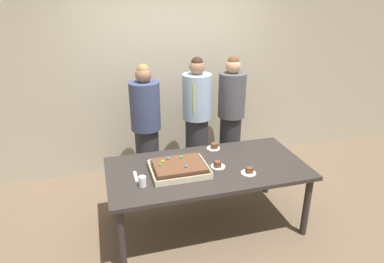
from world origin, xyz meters
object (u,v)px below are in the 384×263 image
object	(u,v)px
plated_slice_near_right	(218,165)
person_green_shirt_behind	(197,120)
sheet_cake	(179,168)
plated_slice_near_left	(249,172)
party_table	(207,173)
cake_server_utensil	(136,176)
drink_cup_nearest	(142,181)
plated_slice_far_left	(214,147)
person_striped_tie_right	(146,127)
person_serving_front	(231,116)

from	to	relation	value
plated_slice_near_right	person_green_shirt_behind	world-z (taller)	person_green_shirt_behind
sheet_cake	person_green_shirt_behind	bearing A→B (deg)	64.51
plated_slice_near_left	party_table	bearing A→B (deg)	145.42
cake_server_utensil	person_green_shirt_behind	distance (m)	1.37
plated_slice_near_right	drink_cup_nearest	size ratio (longest dim) A/B	1.50
plated_slice_near_right	person_green_shirt_behind	xyz separation A→B (m)	(0.08, 1.04, 0.11)
drink_cup_nearest	person_green_shirt_behind	bearing A→B (deg)	53.59
party_table	plated_slice_far_left	distance (m)	0.45
plated_slice_near_right	person_striped_tie_right	bearing A→B (deg)	118.70
party_table	plated_slice_near_left	world-z (taller)	plated_slice_near_left
party_table	sheet_cake	bearing A→B (deg)	-175.96
party_table	person_striped_tie_right	xyz separation A→B (m)	(-0.47, 1.01, 0.18)
cake_server_utensil	person_serving_front	bearing A→B (deg)	37.05
plated_slice_near_left	person_serving_front	distance (m)	1.36
party_table	cake_server_utensil	world-z (taller)	cake_server_utensil
party_table	cake_server_utensil	size ratio (longest dim) A/B	10.24
party_table	person_serving_front	bearing A→B (deg)	57.41
drink_cup_nearest	person_green_shirt_behind	xyz separation A→B (m)	(0.88, 1.19, 0.08)
cake_server_utensil	person_green_shirt_behind	size ratio (longest dim) A/B	0.12
plated_slice_near_right	drink_cup_nearest	distance (m)	0.81
plated_slice_near_left	person_serving_front	bearing A→B (deg)	75.85
plated_slice_near_right	sheet_cake	bearing A→B (deg)	177.88
party_table	person_serving_front	distance (m)	1.29
party_table	person_green_shirt_behind	world-z (taller)	person_green_shirt_behind
party_table	plated_slice_near_right	world-z (taller)	plated_slice_near_right
drink_cup_nearest	cake_server_utensil	bearing A→B (deg)	102.27
plated_slice_far_left	cake_server_utensil	bearing A→B (deg)	-157.45
sheet_cake	person_green_shirt_behind	size ratio (longest dim) A/B	0.34
person_green_shirt_behind	person_striped_tie_right	bearing A→B (deg)	-65.08
plated_slice_far_left	person_striped_tie_right	world-z (taller)	person_striped_tie_right
cake_server_utensil	person_striped_tie_right	world-z (taller)	person_striped_tie_right
drink_cup_nearest	person_striped_tie_right	distance (m)	1.22
sheet_cake	person_striped_tie_right	bearing A→B (deg)	99.23
drink_cup_nearest	person_green_shirt_behind	size ratio (longest dim) A/B	0.06
plated_slice_near_left	person_green_shirt_behind	size ratio (longest dim) A/B	0.09
person_serving_front	person_striped_tie_right	size ratio (longest dim) A/B	1.02
plated_slice_near_left	person_striped_tie_right	world-z (taller)	person_striped_tie_right
plated_slice_near_left	person_green_shirt_behind	xyz separation A→B (m)	(-0.17, 1.25, 0.11)
plated_slice_near_left	person_green_shirt_behind	distance (m)	1.26
person_striped_tie_right	party_table	bearing A→B (deg)	15.84
party_table	sheet_cake	size ratio (longest dim) A/B	3.61
sheet_cake	plated_slice_near_left	xyz separation A→B (m)	(0.66, -0.22, -0.02)
sheet_cake	cake_server_utensil	distance (m)	0.43
sheet_cake	person_serving_front	bearing A→B (deg)	47.85
plated_slice_far_left	person_green_shirt_behind	world-z (taller)	person_green_shirt_behind
plated_slice_far_left	drink_cup_nearest	size ratio (longest dim) A/B	1.50
person_green_shirt_behind	person_striped_tie_right	size ratio (longest dim) A/B	1.03
person_serving_front	plated_slice_near_left	bearing A→B (deg)	27.98
plated_slice_near_left	cake_server_utensil	bearing A→B (deg)	167.44
plated_slice_near_right	person_serving_front	xyz separation A→B (m)	(0.59, 1.11, 0.10)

